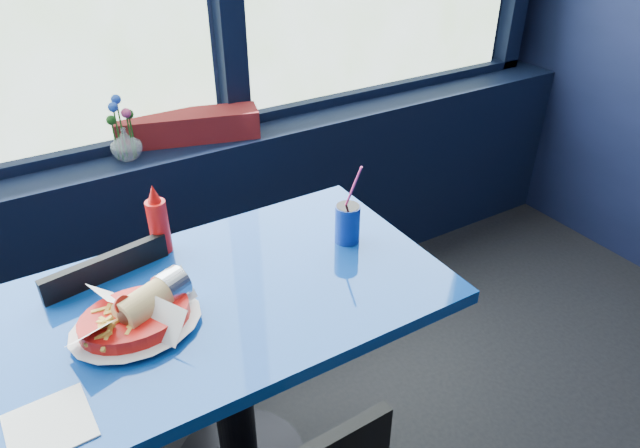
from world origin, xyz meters
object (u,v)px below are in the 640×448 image
(near_table, at_px, (227,344))
(chair_near_back, at_px, (124,328))
(food_basket, at_px, (137,316))
(soda_cup, at_px, (347,222))
(flower_vase, at_px, (125,140))
(ketchup_bottle, at_px, (158,222))
(planter_box, at_px, (188,126))

(near_table, distance_m, chair_near_back, 0.41)
(near_table, relative_size, food_basket, 4.08)
(food_basket, xyz_separation_m, soda_cup, (0.65, 0.06, 0.03))
(near_table, xyz_separation_m, food_basket, (-0.22, -0.02, 0.22))
(near_table, relative_size, chair_near_back, 1.46)
(flower_vase, height_order, ketchup_bottle, flower_vase)
(flower_vase, xyz_separation_m, ketchup_bottle, (-0.06, -0.57, -0.03))
(planter_box, distance_m, ketchup_bottle, 0.70)
(flower_vase, bearing_deg, ketchup_bottle, -96.17)
(chair_near_back, bearing_deg, ketchup_bottle, 152.03)
(chair_near_back, relative_size, food_basket, 2.80)
(near_table, bearing_deg, soda_cup, 5.45)
(flower_vase, bearing_deg, near_table, -89.69)
(chair_near_back, xyz_separation_m, soda_cup, (0.65, -0.29, 0.34))
(flower_vase, bearing_deg, food_basket, -104.08)
(chair_near_back, distance_m, food_basket, 0.47)
(food_basket, relative_size, ketchup_bottle, 1.34)
(flower_vase, distance_m, ketchup_bottle, 0.58)
(flower_vase, distance_m, soda_cup, 0.92)
(flower_vase, xyz_separation_m, food_basket, (-0.22, -0.87, -0.09))
(ketchup_bottle, bearing_deg, flower_vase, 83.83)
(near_table, height_order, flower_vase, flower_vase)
(near_table, height_order, food_basket, food_basket)
(planter_box, distance_m, food_basket, 1.04)
(chair_near_back, bearing_deg, flower_vase, -122.65)
(planter_box, bearing_deg, ketchup_bottle, -100.84)
(near_table, height_order, ketchup_bottle, ketchup_bottle)
(near_table, xyz_separation_m, ketchup_bottle, (-0.07, 0.28, 0.28))
(near_table, bearing_deg, ketchup_bottle, 103.34)
(chair_near_back, relative_size, ketchup_bottle, 3.75)
(ketchup_bottle, bearing_deg, soda_cup, -25.68)
(flower_vase, bearing_deg, chair_near_back, -112.42)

